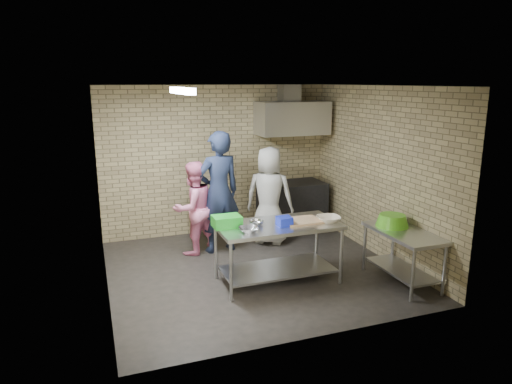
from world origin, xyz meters
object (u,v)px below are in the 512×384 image
Objects in this scene: green_basin at (392,220)px; bottle_green at (310,121)px; blue_tub at (284,221)px; woman_pink at (193,208)px; bottle_red at (290,121)px; stove at (292,206)px; prep_table at (278,253)px; side_counter at (402,257)px; woman_white at (269,196)px; green_crate at (227,221)px; man_navy at (219,192)px.

bottle_green reaches higher than green_basin.
woman_pink is (-0.91, 1.60, -0.15)m from blue_tub.
bottle_red reaches higher than bottle_green.
stove is at bearing 173.44° from woman_pink.
woman_pink is (-2.08, -0.87, -1.27)m from bottle_red.
blue_tub is at bearing 170.16° from green_basin.
blue_tub is at bearing -115.39° from bottle_red.
bottle_green is (1.62, 2.37, 1.59)m from prep_table.
stove is at bearing 99.29° from side_counter.
stove is 1.60m from bottle_red.
blue_tub is at bearing -116.72° from stove.
green_basin reaches higher than side_counter.
woman_white is at bearing 72.84° from prep_table.
side_counter is 2.61× the size of green_basin.
green_crate is 3.16m from bottle_red.
prep_table is at bearing -9.73° from green_crate.
green_crate is 1.40m from woman_pink.
green_basin is 2.56× the size of bottle_red.
woman_pink reaches higher than green_crate.
prep_table is 1.00× the size of woman_white.
woman_white reaches higher than prep_table.
woman_pink is (-0.16, 1.38, -0.16)m from green_crate.
bottle_red reaches higher than woman_white.
prep_table is 1.76m from woman_pink.
woman_pink is at bearing 139.56° from side_counter.
man_navy reaches higher than green_crate.
woman_pink reaches higher than green_basin.
blue_tub is 0.09× the size of man_navy.
woman_white is (0.43, 1.64, -0.06)m from blue_tub.
bottle_green is at bearing 28.07° from stove.
green_crate reaches higher than blue_tub.
stove is at bearing -101.77° from bottle_red.
man_navy reaches higher than side_counter.
bottle_green is at bearing 0.00° from bottle_red.
woman_pink is (-2.03, -0.63, 0.31)m from stove.
prep_table is at bearing -124.39° from bottle_green.
side_counter is 0.71× the size of woman_white.
blue_tub reaches higher than side_counter.
stove is 1.65m from bottle_green.
prep_table is at bearing 96.00° from woman_pink.
woman_white is (1.18, 1.42, -0.07)m from green_crate.
green_basin is 3.09m from woman_pink.
man_navy is (-0.44, 1.45, 0.58)m from prep_table.
woman_white reaches higher than stove.
bottle_red reaches higher than side_counter.
woman_white is (0.48, 1.54, 0.42)m from prep_table.
blue_tub is 0.41× the size of green_basin.
prep_table is 9.00× the size of blue_tub.
green_basin is 2.75m from man_navy.
man_navy is (-1.62, -0.68, 0.55)m from stove.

